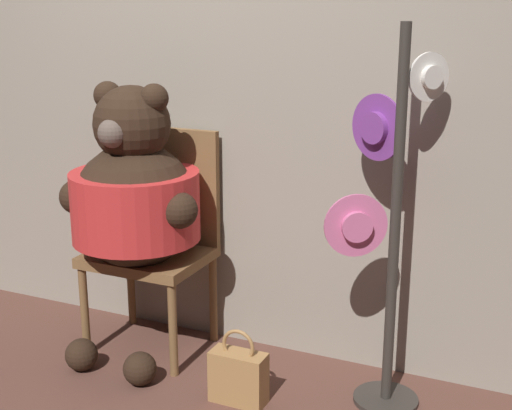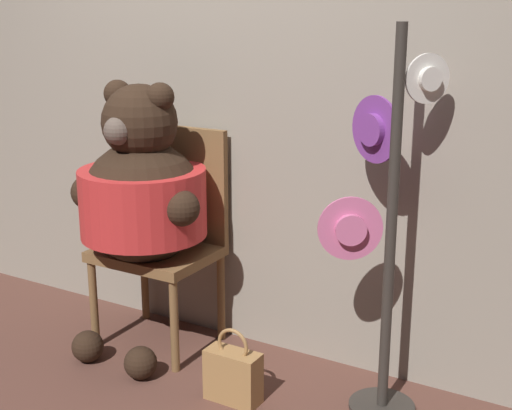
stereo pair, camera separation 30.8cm
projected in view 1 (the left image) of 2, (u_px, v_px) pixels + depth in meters
The scene contains 6 objects.
ground_plane at pixel (158, 398), 3.11m from camera, with size 14.00×14.00×0.00m, color brown.
wall_back at pixel (228, 118), 3.43m from camera, with size 8.00×0.10×2.26m.
chair at pixel (157, 231), 3.50m from camera, with size 0.55×0.46×1.08m.
teddy_bear at pixel (134, 198), 3.30m from camera, with size 0.72×0.64×1.32m.
hat_display_rack at pixel (385, 221), 2.89m from camera, with size 0.40×0.33×1.60m.
handbag_on_ground at pixel (238, 376), 3.05m from camera, with size 0.24×0.11×0.34m.
Camera 1 is at (1.53, -2.34, 1.65)m, focal length 50.00 mm.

